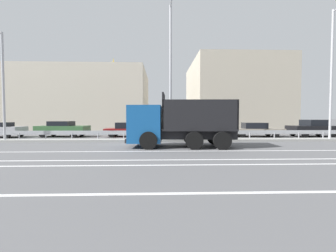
{
  "coord_description": "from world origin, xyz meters",
  "views": [
    {
      "loc": [
        0.92,
        -15.63,
        1.88
      ],
      "look_at": [
        1.45,
        0.03,
        1.25
      ],
      "focal_mm": 24.0,
      "sensor_mm": 36.0,
      "label": 1
    }
  ],
  "objects_px": {
    "dump_truck": "(168,126)",
    "street_lamp_1": "(2,81)",
    "parked_car_5": "(191,129)",
    "parked_car_7": "(313,128)",
    "parked_car_6": "(255,129)",
    "parked_car_4": "(127,129)",
    "parked_car_3": "(63,129)",
    "street_lamp_2": "(171,67)",
    "street_lamp_3": "(333,69)",
    "median_road_sign": "(220,123)",
    "church_tower": "(114,95)",
    "parked_car_2": "(1,130)"
  },
  "relations": [
    {
      "from": "dump_truck",
      "to": "street_lamp_1",
      "type": "relative_size",
      "value": 0.83
    },
    {
      "from": "parked_car_5",
      "to": "parked_car_7",
      "type": "distance_m",
      "value": 11.67
    },
    {
      "from": "parked_car_6",
      "to": "parked_car_4",
      "type": "bearing_deg",
      "value": -86.87
    },
    {
      "from": "street_lamp_1",
      "to": "parked_car_3",
      "type": "bearing_deg",
      "value": 60.07
    },
    {
      "from": "street_lamp_2",
      "to": "parked_car_7",
      "type": "height_order",
      "value": "street_lamp_2"
    },
    {
      "from": "street_lamp_2",
      "to": "parked_car_5",
      "type": "height_order",
      "value": "street_lamp_2"
    },
    {
      "from": "street_lamp_1",
      "to": "parked_car_7",
      "type": "bearing_deg",
      "value": 8.18
    },
    {
      "from": "street_lamp_3",
      "to": "parked_car_3",
      "type": "distance_m",
      "value": 23.56
    },
    {
      "from": "median_road_sign",
      "to": "church_tower",
      "type": "relative_size",
      "value": 0.19
    },
    {
      "from": "dump_truck",
      "to": "median_road_sign",
      "type": "distance_m",
      "value": 5.25
    },
    {
      "from": "median_road_sign",
      "to": "church_tower",
      "type": "distance_m",
      "value": 33.0
    },
    {
      "from": "median_road_sign",
      "to": "church_tower",
      "type": "bearing_deg",
      "value": 115.87
    },
    {
      "from": "parked_car_5",
      "to": "parked_car_6",
      "type": "height_order",
      "value": "parked_car_5"
    },
    {
      "from": "dump_truck",
      "to": "street_lamp_2",
      "type": "bearing_deg",
      "value": -2.99
    },
    {
      "from": "parked_car_2",
      "to": "parked_car_7",
      "type": "relative_size",
      "value": 0.91
    },
    {
      "from": "street_lamp_2",
      "to": "parked_car_2",
      "type": "height_order",
      "value": "street_lamp_2"
    },
    {
      "from": "parked_car_2",
      "to": "parked_car_6",
      "type": "height_order",
      "value": "parked_car_2"
    },
    {
      "from": "street_lamp_1",
      "to": "church_tower",
      "type": "xyz_separation_m",
      "value": [
        2.19,
        29.41,
        1.89
      ]
    },
    {
      "from": "dump_truck",
      "to": "median_road_sign",
      "type": "height_order",
      "value": "dump_truck"
    },
    {
      "from": "street_lamp_2",
      "to": "parked_car_4",
      "type": "relative_size",
      "value": 2.53
    },
    {
      "from": "dump_truck",
      "to": "street_lamp_3",
      "type": "height_order",
      "value": "street_lamp_3"
    },
    {
      "from": "median_road_sign",
      "to": "parked_car_3",
      "type": "xyz_separation_m",
      "value": [
        -13.91,
        4.29,
        -0.67
      ]
    },
    {
      "from": "parked_car_3",
      "to": "street_lamp_3",
      "type": "bearing_deg",
      "value": 82.96
    },
    {
      "from": "parked_car_3",
      "to": "parked_car_4",
      "type": "bearing_deg",
      "value": 93.91
    },
    {
      "from": "parked_car_2",
      "to": "parked_car_3",
      "type": "bearing_deg",
      "value": 98.14
    },
    {
      "from": "street_lamp_1",
      "to": "parked_car_7",
      "type": "xyz_separation_m",
      "value": [
        26.37,
        3.79,
        -3.73
      ]
    },
    {
      "from": "parked_car_2",
      "to": "parked_car_5",
      "type": "bearing_deg",
      "value": 94.61
    },
    {
      "from": "parked_car_2",
      "to": "parked_car_6",
      "type": "relative_size",
      "value": 0.81
    },
    {
      "from": "street_lamp_3",
      "to": "parked_car_6",
      "type": "bearing_deg",
      "value": 135.7
    },
    {
      "from": "parked_car_6",
      "to": "parked_car_7",
      "type": "xyz_separation_m",
      "value": [
        5.5,
        -0.18,
        0.12
      ]
    },
    {
      "from": "median_road_sign",
      "to": "parked_car_5",
      "type": "distance_m",
      "value": 4.6
    },
    {
      "from": "parked_car_2",
      "to": "parked_car_7",
      "type": "xyz_separation_m",
      "value": [
        29.29,
        -0.12,
        0.08
      ]
    },
    {
      "from": "median_road_sign",
      "to": "parked_car_2",
      "type": "distance_m",
      "value": 19.73
    },
    {
      "from": "street_lamp_2",
      "to": "parked_car_4",
      "type": "bearing_deg",
      "value": 131.99
    },
    {
      "from": "street_lamp_3",
      "to": "parked_car_7",
      "type": "relative_size",
      "value": 2.3
    },
    {
      "from": "church_tower",
      "to": "street_lamp_3",
      "type": "bearing_deg",
      "value": -52.22
    },
    {
      "from": "parked_car_3",
      "to": "parked_car_6",
      "type": "height_order",
      "value": "parked_car_3"
    },
    {
      "from": "street_lamp_3",
      "to": "parked_car_3",
      "type": "bearing_deg",
      "value": 168.69
    },
    {
      "from": "street_lamp_3",
      "to": "parked_car_4",
      "type": "distance_m",
      "value": 17.86
    },
    {
      "from": "dump_truck",
      "to": "parked_car_2",
      "type": "bearing_deg",
      "value": 68.11
    },
    {
      "from": "street_lamp_2",
      "to": "parked_car_4",
      "type": "distance_m",
      "value": 7.78
    },
    {
      "from": "median_road_sign",
      "to": "church_tower",
      "type": "xyz_separation_m",
      "value": [
        -14.23,
        29.35,
        4.99
      ]
    },
    {
      "from": "street_lamp_1",
      "to": "parked_car_2",
      "type": "height_order",
      "value": "street_lamp_1"
    },
    {
      "from": "parked_car_5",
      "to": "parked_car_2",
      "type": "bearing_deg",
      "value": 86.28
    },
    {
      "from": "parked_car_2",
      "to": "parked_car_3",
      "type": "distance_m",
      "value": 5.45
    },
    {
      "from": "median_road_sign",
      "to": "parked_car_7",
      "type": "relative_size",
      "value": 0.6
    },
    {
      "from": "parked_car_6",
      "to": "dump_truck",
      "type": "bearing_deg",
      "value": -45.87
    },
    {
      "from": "parked_car_4",
      "to": "church_tower",
      "type": "height_order",
      "value": "church_tower"
    },
    {
      "from": "street_lamp_3",
      "to": "parked_car_5",
      "type": "distance_m",
      "value": 12.33
    },
    {
      "from": "church_tower",
      "to": "parked_car_6",
      "type": "bearing_deg",
      "value": -53.71
    }
  ]
}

